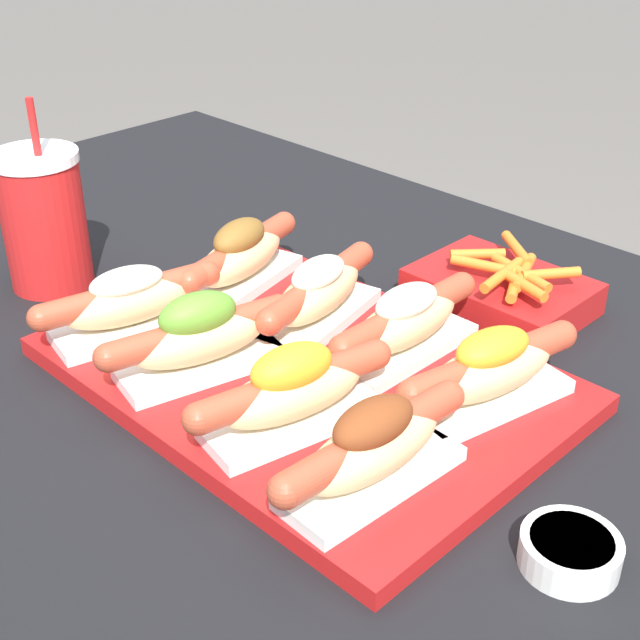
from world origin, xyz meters
TOP-DOWN VIEW (x-y plane):
  - patio_table at (0.00, 0.00)m, footprint 1.45×0.88m
  - serving_tray at (0.04, -0.03)m, footprint 0.46×0.32m
  - hot_dog_0 at (-0.12, -0.11)m, footprint 0.09×0.19m
  - hot_dog_1 at (-0.02, -0.10)m, footprint 0.09×0.19m
  - hot_dog_2 at (0.10, -0.10)m, footprint 0.09×0.19m
  - hot_dog_3 at (0.19, -0.11)m, footprint 0.07×0.19m
  - hot_dog_4 at (-0.12, 0.03)m, footprint 0.09×0.19m
  - hot_dog_5 at (-0.01, 0.03)m, footprint 0.09×0.19m
  - hot_dog_6 at (0.09, 0.05)m, footprint 0.06×0.19m
  - hot_dog_7 at (0.19, 0.04)m, footprint 0.09×0.19m
  - sauce_bowl at (0.34, -0.06)m, footprint 0.07×0.07m
  - drink_cup at (-0.31, -0.09)m, footprint 0.09×0.09m
  - fries_basket at (0.08, 0.22)m, footprint 0.18×0.13m

SIDE VIEW (x-z plane):
  - patio_table at x=0.00m, z-range 0.00..0.73m
  - serving_tray at x=0.04m, z-range 0.73..0.74m
  - sauce_bowl at x=0.34m, z-range 0.73..0.75m
  - fries_basket at x=0.08m, z-range 0.72..0.78m
  - hot_dog_5 at x=-0.01m, z-range 0.74..0.81m
  - hot_dog_0 at x=-0.12m, z-range 0.74..0.81m
  - hot_dog_6 at x=0.09m, z-range 0.74..0.81m
  - hot_dog_7 at x=0.19m, z-range 0.74..0.81m
  - hot_dog_3 at x=0.19m, z-range 0.74..0.82m
  - hot_dog_4 at x=-0.12m, z-range 0.74..0.82m
  - hot_dog_2 at x=0.10m, z-range 0.74..0.82m
  - hot_dog_1 at x=-0.02m, z-range 0.74..0.82m
  - drink_cup at x=-0.31m, z-range 0.70..0.91m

